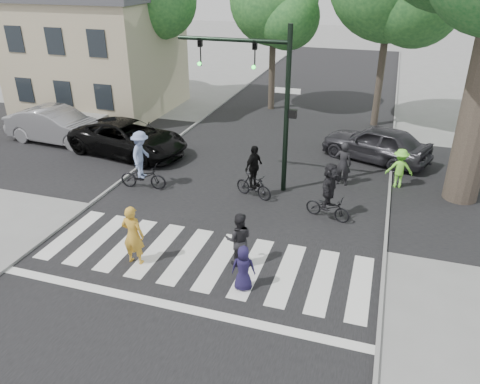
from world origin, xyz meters
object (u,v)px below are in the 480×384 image
object	(u,v)px
pedestrian_child	(243,268)
car_silver	(57,125)
cyclist_right	(329,194)
pedestrian_adult	(239,239)
car_grey	(376,143)
traffic_signal	(264,86)
cyclist_mid	(254,177)
cyclist_left	(142,164)
car_suv	(129,138)
pedestrian_woman	(133,235)

from	to	relation	value
pedestrian_child	car_silver	distance (m)	14.32
cyclist_right	car_silver	size ratio (longest dim) A/B	0.40
pedestrian_adult	car_grey	xyz separation A→B (m)	(3.22, 9.28, -0.02)
traffic_signal	car_silver	bearing A→B (deg)	169.74
pedestrian_child	pedestrian_adult	size ratio (longest dim) A/B	0.79
cyclist_right	cyclist_mid	bearing A→B (deg)	164.90
cyclist_mid	cyclist_right	xyz separation A→B (m)	(2.81, -0.76, 0.07)
cyclist_left	car_suv	bearing A→B (deg)	127.66
cyclist_mid	cyclist_right	size ratio (longest dim) A/B	1.01
pedestrian_child	car_grey	bearing A→B (deg)	-116.37
cyclist_mid	car_silver	bearing A→B (deg)	164.93
traffic_signal	car_grey	size ratio (longest dim) A/B	1.30
cyclist_left	car_silver	world-z (taller)	cyclist_left
cyclist_mid	car_grey	world-z (taller)	cyclist_mid
pedestrian_woman	cyclist_mid	distance (m)	5.44
traffic_signal	pedestrian_woman	world-z (taller)	traffic_signal
pedestrian_woman	traffic_signal	bearing A→B (deg)	-110.51
pedestrian_woman	car_grey	bearing A→B (deg)	-121.88
cyclist_left	cyclist_mid	xyz separation A→B (m)	(4.21, 0.53, -0.16)
traffic_signal	pedestrian_child	distance (m)	7.08
car_suv	car_silver	size ratio (longest dim) A/B	1.08
pedestrian_child	cyclist_left	world-z (taller)	cyclist_left
car_grey	cyclist_left	bearing A→B (deg)	-34.99
cyclist_left	car_grey	size ratio (longest dim) A/B	0.49
cyclist_mid	pedestrian_child	bearing A→B (deg)	-76.57
pedestrian_adult	cyclist_right	bearing A→B (deg)	-135.91
traffic_signal	car_silver	size ratio (longest dim) A/B	1.19
cyclist_left	car_grey	bearing A→B (deg)	34.29
traffic_signal	car_grey	bearing A→B (deg)	46.49
car_grey	pedestrian_woman	bearing A→B (deg)	-10.23
cyclist_right	car_grey	bearing A→B (deg)	78.41
pedestrian_woman	car_silver	world-z (taller)	pedestrian_woman
pedestrian_child	cyclist_left	size ratio (longest dim) A/B	0.57
pedestrian_adult	traffic_signal	bearing A→B (deg)	-97.44
pedestrian_woman	car_grey	xyz separation A→B (m)	(6.06, 10.12, -0.12)
cyclist_right	pedestrian_adult	bearing A→B (deg)	-120.41
cyclist_mid	car_grey	xyz separation A→B (m)	(4.01, 5.08, -0.04)
pedestrian_adult	cyclist_mid	distance (m)	4.28
traffic_signal	pedestrian_woman	xyz separation A→B (m)	(-2.12, -5.96, -3.00)
pedestrian_adult	car_silver	xyz separation A→B (m)	(-11.35, 7.05, 0.02)
cyclist_right	car_silver	xyz separation A→B (m)	(-13.37, 3.60, -0.06)
pedestrian_child	car_grey	distance (m)	10.69
car_silver	car_grey	distance (m)	14.74
pedestrian_woman	pedestrian_child	bearing A→B (deg)	175.45
traffic_signal	pedestrian_child	size ratio (longest dim) A/B	4.69
traffic_signal	car_suv	world-z (taller)	traffic_signal
cyclist_mid	car_silver	distance (m)	10.93
pedestrian_adult	pedestrian_child	bearing A→B (deg)	98.47
traffic_signal	cyclist_left	distance (m)	5.38
pedestrian_woman	car_silver	distance (m)	11.59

